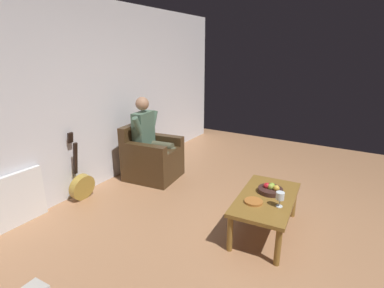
# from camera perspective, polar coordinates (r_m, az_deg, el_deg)

# --- Properties ---
(ground_plane) EXTENTS (7.54, 7.54, 0.00)m
(ground_plane) POSITION_cam_1_polar(r_m,az_deg,el_deg) (3.49, 18.27, -17.60)
(ground_plane) COLOR #A2724E
(wall_back) EXTENTS (6.68, 0.06, 2.66)m
(wall_back) POSITION_cam_1_polar(r_m,az_deg,el_deg) (4.46, -19.12, 8.57)
(wall_back) COLOR silver
(wall_back) RESTS_ON ground
(armchair) EXTENTS (0.79, 0.84, 0.86)m
(armchair) POSITION_cam_1_polar(r_m,az_deg,el_deg) (4.73, -7.90, -2.79)
(armchair) COLOR #3E2B17
(armchair) RESTS_ON ground
(person_seated) EXTENTS (0.66, 0.63, 1.30)m
(person_seated) POSITION_cam_1_polar(r_m,az_deg,el_deg) (4.62, -8.12, 1.56)
(person_seated) COLOR #4A6753
(person_seated) RESTS_ON ground
(coffee_table) EXTENTS (1.11, 0.65, 0.44)m
(coffee_table) POSITION_cam_1_polar(r_m,az_deg,el_deg) (3.39, 14.20, -10.87)
(coffee_table) COLOR brown
(coffee_table) RESTS_ON ground
(guitar) EXTENTS (0.36, 0.22, 0.95)m
(guitar) POSITION_cam_1_polar(r_m,az_deg,el_deg) (4.32, -20.67, -7.40)
(guitar) COLOR #A98937
(guitar) RESTS_ON ground
(radiator) EXTENTS (0.61, 0.06, 0.64)m
(radiator) POSITION_cam_1_polar(r_m,az_deg,el_deg) (4.02, -30.65, -9.15)
(radiator) COLOR white
(radiator) RESTS_ON ground
(wine_glass_near) EXTENTS (0.09, 0.09, 0.16)m
(wine_glass_near) POSITION_cam_1_polar(r_m,az_deg,el_deg) (3.15, 16.76, -9.78)
(wine_glass_near) COLOR silver
(wine_glass_near) RESTS_ON coffee_table
(fruit_bowl) EXTENTS (0.28, 0.28, 0.11)m
(fruit_bowl) POSITION_cam_1_polar(r_m,az_deg,el_deg) (3.46, 15.04, -8.52)
(fruit_bowl) COLOR #38211C
(fruit_bowl) RESTS_ON coffee_table
(decorative_dish) EXTENTS (0.19, 0.19, 0.02)m
(decorative_dish) POSITION_cam_1_polar(r_m,az_deg,el_deg) (3.21, 11.88, -10.89)
(decorative_dish) COLOR #AD672D
(decorative_dish) RESTS_ON coffee_table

